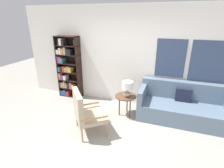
# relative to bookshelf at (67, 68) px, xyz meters

# --- Properties ---
(ground_plane) EXTENTS (14.00, 14.00, 0.00)m
(ground_plane) POSITION_rel_bookshelf_xyz_m (1.82, -1.84, -0.91)
(ground_plane) COLOR #9E998E
(wall_back) EXTENTS (6.40, 0.08, 2.70)m
(wall_back) POSITION_rel_bookshelf_xyz_m (1.88, 0.19, 0.44)
(wall_back) COLOR white
(wall_back) RESTS_ON ground_plane
(bookshelf) EXTENTS (0.71, 0.30, 1.87)m
(bookshelf) POSITION_rel_bookshelf_xyz_m (0.00, 0.00, 0.00)
(bookshelf) COLOR black
(bookshelf) RESTS_ON ground_plane
(armchair) EXTENTS (0.90, 0.91, 0.98)m
(armchair) POSITION_rel_bookshelf_xyz_m (1.40, -1.57, -0.38)
(armchair) COLOR tan
(armchair) RESTS_ON ground_plane
(couch) EXTENTS (2.05, 0.89, 0.88)m
(couch) POSITION_rel_bookshelf_xyz_m (3.36, -0.27, -0.59)
(couch) COLOR slate
(couch) RESTS_ON ground_plane
(side_table) EXTENTS (0.54, 0.54, 0.54)m
(side_table) POSITION_rel_bookshelf_xyz_m (2.02, -0.56, -0.43)
(side_table) COLOR brown
(side_table) RESTS_ON ground_plane
(table_lamp) EXTENTS (0.26, 0.26, 0.40)m
(table_lamp) POSITION_rel_bookshelf_xyz_m (2.07, -0.61, -0.13)
(table_lamp) COLOR #A59E93
(table_lamp) RESTS_ON side_table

